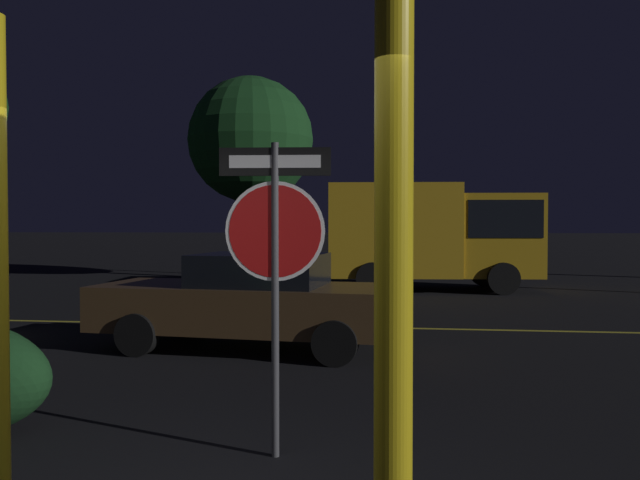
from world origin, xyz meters
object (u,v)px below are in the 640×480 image
object	(u,v)px
stop_sign	(275,236)
delivery_truck	(436,231)
passing_car_2	(253,301)
yellow_pole_right	(394,269)
tree_2	(251,140)

from	to	relation	value
stop_sign	delivery_truck	size ratio (longest dim) A/B	0.42
passing_car_2	stop_sign	bearing A→B (deg)	-158.90
yellow_pole_right	delivery_truck	world-z (taller)	yellow_pole_right
yellow_pole_right	passing_car_2	bearing A→B (deg)	107.89
stop_sign	tree_2	world-z (taller)	tree_2
stop_sign	passing_car_2	bearing A→B (deg)	101.11
delivery_truck	passing_car_2	bearing A→B (deg)	-24.53
stop_sign	passing_car_2	world-z (taller)	stop_sign
stop_sign	delivery_truck	distance (m)	12.94
tree_2	yellow_pole_right	bearing A→B (deg)	-75.04
stop_sign	passing_car_2	xyz separation A→B (m)	(-1.12, 4.10, -1.03)
stop_sign	delivery_truck	world-z (taller)	delivery_truck
passing_car_2	tree_2	bearing A→B (deg)	19.05
delivery_truck	yellow_pole_right	bearing A→B (deg)	-8.68
tree_2	stop_sign	bearing A→B (deg)	-76.18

